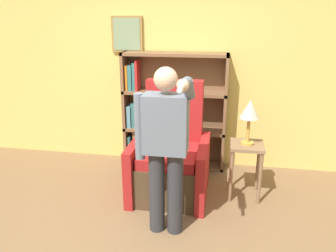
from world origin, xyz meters
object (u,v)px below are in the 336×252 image
at_px(bookcase, 166,111).
at_px(table_lamp, 250,112).
at_px(person_standing, 165,144).
at_px(side_table, 246,156).
at_px(armchair, 171,161).

relative_size(bookcase, table_lamp, 3.10).
bearing_deg(person_standing, bookcase, 100.05).
bearing_deg(bookcase, person_standing, -79.95).
xyz_separation_m(person_standing, side_table, (0.78, 0.82, -0.41)).
xyz_separation_m(armchair, side_table, (0.86, 0.06, 0.11)).
bearing_deg(table_lamp, bookcase, 145.63).
bearing_deg(person_standing, armchair, 95.82).
bearing_deg(side_table, table_lamp, 0.00).
relative_size(armchair, side_table, 2.00).
xyz_separation_m(bookcase, armchair, (0.20, -0.78, -0.38)).
bearing_deg(bookcase, armchair, -75.92).
xyz_separation_m(armchair, table_lamp, (0.86, 0.06, 0.63)).
xyz_separation_m(person_standing, table_lamp, (0.78, 0.82, 0.12)).
xyz_separation_m(side_table, table_lamp, (0.00, 0.00, 0.53)).
height_order(bookcase, table_lamp, bookcase).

